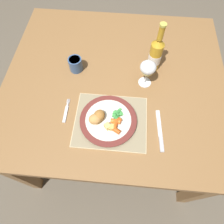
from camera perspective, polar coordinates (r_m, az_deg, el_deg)
The scene contains 13 objects.
ground_plane at distance 1.71m, azimuth 0.57°, elevation -5.64°, with size 6.00×6.00×0.00m, color brown.
dining_table at distance 1.14m, azimuth 0.86°, elevation 7.07°, with size 1.17×1.06×0.74m.
placemat at distance 0.93m, azimuth -0.17°, elevation -2.68°, with size 0.34×0.28×0.01m.
dinner_plate at distance 0.92m, azimuth -1.07°, elevation -2.38°, with size 0.26×0.26×0.02m.
breaded_croquettes at distance 0.89m, azimuth -4.24°, elevation -1.51°, with size 0.09×0.09×0.04m.
green_beans_pile at distance 0.91m, azimuth 1.43°, elevation -0.61°, with size 0.05×0.07×0.02m.
glazed_carrots at distance 0.89m, azimuth 1.11°, elevation -3.48°, with size 0.05×0.08×0.02m.
fork at distance 0.98m, azimuth -13.02°, elevation -0.06°, with size 0.02×0.13×0.01m.
table_knife at distance 0.93m, azimuth 13.60°, elevation -6.14°, with size 0.03×0.21×0.01m.
wine_glass at distance 0.98m, azimuth 10.23°, elevation 12.15°, with size 0.08×0.08×0.15m.
bottle at distance 1.06m, azimuth 12.33°, elevation 15.84°, with size 0.07×0.07×0.28m.
roast_potatoes at distance 0.88m, azimuth -0.89°, elevation -4.22°, with size 0.05×0.03×0.03m.
drinking_cup at distance 1.09m, azimuth -10.38°, elevation 13.34°, with size 0.07×0.07×0.07m.
Camera 1 is at (0.04, -0.66, 1.58)m, focal length 32.00 mm.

